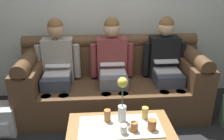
{
  "coord_description": "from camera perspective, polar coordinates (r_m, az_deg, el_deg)",
  "views": [
    {
      "loc": [
        -0.21,
        -1.67,
        1.71
      ],
      "look_at": [
        -0.02,
        0.9,
        0.67
      ],
      "focal_mm": 38.21,
      "sensor_mm": 36.0,
      "label": 1
    }
  ],
  "objects": [
    {
      "name": "couch",
      "position": [
        3.15,
        0.07,
        -3.23
      ],
      "size": [
        2.32,
        0.88,
        0.96
      ],
      "color": "#513823",
      "rests_on": "ground_plane"
    },
    {
      "name": "person_left",
      "position": [
        3.06,
        -12.89,
        1.3
      ],
      "size": [
        0.56,
        0.67,
        1.22
      ],
      "color": "#383D4C",
      "rests_on": "ground_plane"
    },
    {
      "name": "person_middle",
      "position": [
        3.03,
        0.07,
        1.68
      ],
      "size": [
        0.56,
        0.67,
        1.22
      ],
      "color": "#595B66",
      "rests_on": "ground_plane"
    },
    {
      "name": "person_right",
      "position": [
        3.16,
        12.65,
        1.96
      ],
      "size": [
        0.56,
        0.67,
        1.22
      ],
      "color": "#383D4C",
      "rests_on": "ground_plane"
    },
    {
      "name": "coffee_table",
      "position": [
        2.32,
        1.95,
        -14.4
      ],
      "size": [
        0.99,
        0.55,
        0.39
      ],
      "color": "olive",
      "rests_on": "ground_plane"
    },
    {
      "name": "flower_vase",
      "position": [
        2.23,
        2.47,
        -7.15
      ],
      "size": [
        0.1,
        0.1,
        0.46
      ],
      "color": "silver",
      "rests_on": "coffee_table"
    },
    {
      "name": "cup_near_left",
      "position": [
        2.24,
        9.53,
        -12.77
      ],
      "size": [
        0.08,
        0.08,
        0.1
      ],
      "primitive_type": "cylinder",
      "color": "#B26633",
      "rests_on": "coffee_table"
    },
    {
      "name": "cup_near_right",
      "position": [
        2.39,
        7.89,
        -10.12
      ],
      "size": [
        0.06,
        0.06,
        0.12
      ],
      "primitive_type": "cylinder",
      "color": "gold",
      "rests_on": "coffee_table"
    },
    {
      "name": "cup_far_center",
      "position": [
        2.18,
        2.77,
        -13.95
      ],
      "size": [
        0.06,
        0.06,
        0.08
      ],
      "primitive_type": "cylinder",
      "color": "white",
      "rests_on": "coffee_table"
    },
    {
      "name": "cup_far_left",
      "position": [
        2.32,
        -1.12,
        -10.85
      ],
      "size": [
        0.06,
        0.06,
        0.12
      ],
      "primitive_type": "cylinder",
      "color": "#B26633",
      "rests_on": "coffee_table"
    },
    {
      "name": "cup_far_right",
      "position": [
        2.21,
        5.35,
        -13.38
      ],
      "size": [
        0.07,
        0.07,
        0.09
      ],
      "primitive_type": "cylinder",
      "color": "#B26633",
      "rests_on": "coffee_table"
    },
    {
      "name": "backpack_left",
      "position": [
        3.05,
        -24.61,
        -10.71
      ],
      "size": [
        0.31,
        0.32,
        0.34
      ],
      "color": "#B7B7BC",
      "rests_on": "ground_plane"
    }
  ]
}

